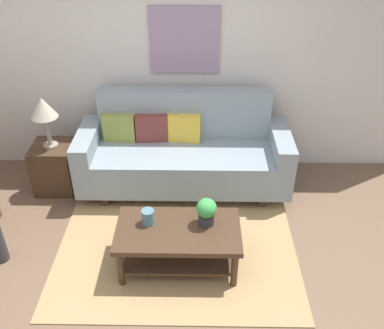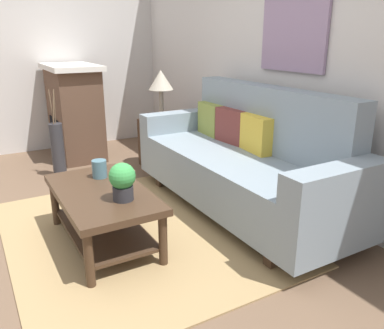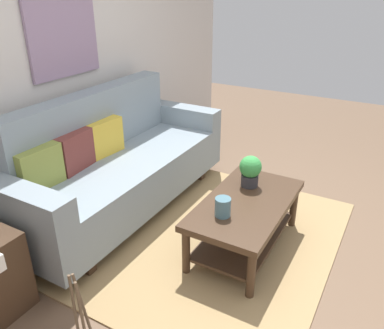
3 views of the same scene
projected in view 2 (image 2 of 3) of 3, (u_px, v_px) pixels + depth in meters
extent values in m
plane|color=brown|center=(77.00, 248.00, 2.90)|extent=(9.78, 9.78, 0.00)
cube|color=silver|center=(294.00, 53.00, 3.43)|extent=(5.78, 0.10, 2.70)
cube|color=silver|center=(46.00, 47.00, 5.12)|extent=(0.10, 4.96, 2.70)
cube|color=#A38456|center=(140.00, 231.00, 3.13)|extent=(2.28, 1.94, 0.01)
cube|color=gray|center=(237.00, 177.00, 3.43)|extent=(1.92, 0.84, 0.40)
cube|color=gray|center=(269.00, 119.00, 3.43)|extent=(1.92, 0.20, 0.56)
cube|color=gray|center=(180.00, 139.00, 4.27)|extent=(0.20, 0.84, 0.60)
cube|color=gray|center=(335.00, 211.00, 2.53)|extent=(0.20, 0.84, 0.60)
cube|color=#422D1E|center=(189.00, 176.00, 4.22)|extent=(0.08, 0.74, 0.12)
cube|color=#422D1E|center=(307.00, 246.00, 2.81)|extent=(0.08, 0.74, 0.12)
cube|color=olive|center=(211.00, 119.00, 4.01)|extent=(0.37, 0.14, 0.32)
cube|color=brown|center=(232.00, 126.00, 3.71)|extent=(0.37, 0.15, 0.32)
cube|color=gold|center=(256.00, 134.00, 3.41)|extent=(0.37, 0.16, 0.32)
cube|color=#422D1E|center=(102.00, 193.00, 2.84)|extent=(1.10, 0.60, 0.05)
cube|color=#422D1E|center=(104.00, 229.00, 2.93)|extent=(0.98, 0.50, 0.02)
cylinder|color=#422D1E|center=(55.00, 204.00, 3.20)|extent=(0.06, 0.06, 0.38)
cylinder|color=#422D1E|center=(89.00, 260.00, 2.39)|extent=(0.06, 0.06, 0.38)
cylinder|color=#422D1E|center=(114.00, 192.00, 3.43)|extent=(0.06, 0.06, 0.38)
cylinder|color=#422D1E|center=(163.00, 240.00, 2.63)|extent=(0.06, 0.06, 0.38)
cylinder|color=slate|center=(99.00, 169.00, 3.07)|extent=(0.11, 0.11, 0.14)
cylinder|color=#2D2D33|center=(123.00, 193.00, 2.65)|extent=(0.14, 0.14, 0.10)
sphere|color=green|center=(122.00, 176.00, 2.62)|extent=(0.18, 0.18, 0.18)
cube|color=#422D1E|center=(162.00, 143.00, 4.63)|extent=(0.44, 0.44, 0.56)
cylinder|color=gray|center=(162.00, 119.00, 4.54)|extent=(0.16, 0.16, 0.02)
cylinder|color=gray|center=(161.00, 105.00, 4.49)|extent=(0.05, 0.05, 0.35)
cone|color=#B2A893|center=(161.00, 80.00, 4.40)|extent=(0.28, 0.28, 0.22)
cube|color=brown|center=(75.00, 114.00, 4.94)|extent=(0.90, 0.50, 1.10)
cube|color=black|center=(56.00, 136.00, 4.90)|extent=(0.52, 0.02, 0.44)
cube|color=silver|center=(70.00, 67.00, 4.76)|extent=(1.02, 0.58, 0.06)
cylinder|color=#2D2D33|center=(58.00, 151.00, 4.27)|extent=(0.14, 0.14, 0.60)
cylinder|color=brown|center=(53.00, 107.00, 4.10)|extent=(0.03, 0.05, 0.36)
cylinder|color=brown|center=(55.00, 106.00, 4.14)|extent=(0.03, 0.03, 0.36)
cylinder|color=brown|center=(51.00, 107.00, 4.12)|extent=(0.03, 0.02, 0.36)
cube|color=gray|center=(294.00, 27.00, 3.29)|extent=(0.75, 0.03, 0.72)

